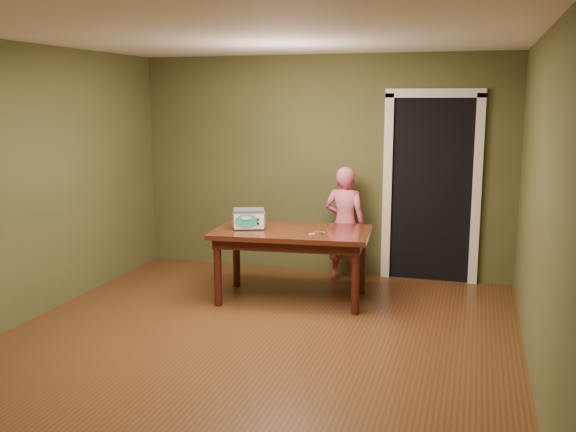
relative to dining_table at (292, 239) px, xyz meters
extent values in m
plane|color=#5B301A|center=(0.02, -1.30, -0.65)|extent=(5.00, 5.00, 0.00)
cube|color=#4F512B|center=(0.02, 1.20, 0.65)|extent=(4.50, 0.02, 2.60)
cube|color=#4F512B|center=(0.02, -3.80, 0.65)|extent=(4.50, 0.02, 2.60)
cube|color=#4F512B|center=(-2.23, -1.30, 0.65)|extent=(0.02, 5.00, 2.60)
cube|color=#4F512B|center=(2.27, -1.30, 0.65)|extent=(0.02, 5.00, 2.60)
cube|color=white|center=(0.02, -1.30, 1.95)|extent=(4.50, 5.00, 0.02)
cube|color=black|center=(1.32, 1.50, 0.40)|extent=(0.90, 0.60, 2.10)
cube|color=black|center=(1.32, 1.19, 0.40)|extent=(0.90, 0.02, 2.10)
cube|color=white|center=(0.82, 1.17, 0.40)|extent=(0.10, 0.06, 2.20)
cube|color=white|center=(1.82, 1.17, 0.40)|extent=(0.10, 0.06, 2.20)
cube|color=white|center=(1.32, 1.17, 1.50)|extent=(1.10, 0.06, 0.10)
cube|color=#37180C|center=(0.00, 0.00, 0.07)|extent=(1.68, 1.04, 0.05)
cube|color=#37130D|center=(0.00, 0.00, 0.00)|extent=(1.54, 0.91, 0.10)
cylinder|color=#37130D|center=(-0.67, -0.41, -0.30)|extent=(0.08, 0.08, 0.70)
cylinder|color=#37130D|center=(-0.73, 0.29, -0.30)|extent=(0.08, 0.08, 0.70)
cylinder|color=#37130D|center=(0.73, -0.29, -0.30)|extent=(0.08, 0.08, 0.70)
cylinder|color=#37130D|center=(0.67, 0.41, -0.30)|extent=(0.08, 0.08, 0.70)
cylinder|color=#4C4F54|center=(-0.54, -0.19, 0.11)|extent=(0.02, 0.02, 0.01)
cylinder|color=#4C4F54|center=(-0.60, -0.03, 0.11)|extent=(0.02, 0.02, 0.01)
cylinder|color=#4C4F54|center=(-0.30, -0.09, 0.11)|extent=(0.02, 0.02, 0.01)
cylinder|color=#4C4F54|center=(-0.36, 0.06, 0.11)|extent=(0.02, 0.02, 0.01)
cube|color=white|center=(-0.45, -0.06, 0.20)|extent=(0.37, 0.32, 0.17)
cube|color=#4C4F54|center=(-0.45, -0.06, 0.29)|extent=(0.37, 0.32, 0.03)
cube|color=#4C4F54|center=(-0.60, -0.12, 0.20)|extent=(0.08, 0.19, 0.14)
cube|color=#4C4F54|center=(-0.30, 0.00, 0.20)|extent=(0.08, 0.19, 0.14)
ellipsoid|color=teal|center=(-0.43, -0.18, 0.20)|extent=(0.22, 0.09, 0.15)
cylinder|color=black|center=(-0.32, -0.14, 0.22)|extent=(0.02, 0.02, 0.02)
cylinder|color=black|center=(-0.32, -0.14, 0.18)|extent=(0.02, 0.02, 0.02)
cylinder|color=silver|center=(0.31, -0.11, 0.11)|extent=(0.10, 0.10, 0.02)
cylinder|color=#4E2F1A|center=(0.31, -0.11, 0.12)|extent=(0.09, 0.09, 0.01)
cube|color=#EED767|center=(0.29, -0.12, 0.10)|extent=(0.14, 0.15, 0.01)
imported|color=#E45D83|center=(0.38, 0.90, 0.02)|extent=(0.52, 0.37, 1.33)
camera|label=1|loc=(1.81, -6.25, 1.43)|focal=40.00mm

